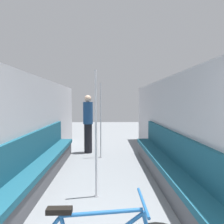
{
  "coord_description": "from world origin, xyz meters",
  "views": [
    {
      "loc": [
        0.07,
        -0.43,
        1.6
      ],
      "look_at": [
        0.12,
        1.57,
        1.49
      ],
      "focal_mm": 32.0,
      "sensor_mm": 36.0,
      "label": 1
    }
  ],
  "objects_px": {
    "bench_seat_row_left": "(35,172)",
    "grab_pole_near": "(96,136)",
    "passenger_standing": "(88,123)",
    "bench_seat_row_right": "(171,171)",
    "grab_pole_far": "(101,122)"
  },
  "relations": [
    {
      "from": "grab_pole_far",
      "to": "bench_seat_row_left",
      "type": "bearing_deg",
      "value": -118.54
    },
    {
      "from": "grab_pole_near",
      "to": "passenger_standing",
      "type": "height_order",
      "value": "grab_pole_near"
    },
    {
      "from": "bench_seat_row_left",
      "to": "passenger_standing",
      "type": "height_order",
      "value": "passenger_standing"
    },
    {
      "from": "bench_seat_row_right",
      "to": "passenger_standing",
      "type": "xyz_separation_m",
      "value": [
        -1.76,
        2.63,
        0.6
      ]
    },
    {
      "from": "bench_seat_row_right",
      "to": "grab_pole_near",
      "type": "distance_m",
      "value": 1.55
    },
    {
      "from": "bench_seat_row_left",
      "to": "grab_pole_far",
      "type": "distance_m",
      "value": 2.46
    },
    {
      "from": "passenger_standing",
      "to": "bench_seat_row_left",
      "type": "bearing_deg",
      "value": 10.74
    },
    {
      "from": "bench_seat_row_right",
      "to": "grab_pole_near",
      "type": "height_order",
      "value": "grab_pole_near"
    },
    {
      "from": "bench_seat_row_left",
      "to": "grab_pole_near",
      "type": "relative_size",
      "value": 2.38
    },
    {
      "from": "bench_seat_row_right",
      "to": "grab_pole_near",
      "type": "relative_size",
      "value": 2.38
    },
    {
      "from": "grab_pole_near",
      "to": "grab_pole_far",
      "type": "bearing_deg",
      "value": 89.94
    },
    {
      "from": "bench_seat_row_left",
      "to": "bench_seat_row_right",
      "type": "bearing_deg",
      "value": 0.0
    },
    {
      "from": "grab_pole_near",
      "to": "grab_pole_far",
      "type": "xyz_separation_m",
      "value": [
        0.0,
        2.35,
        0.0
      ]
    },
    {
      "from": "bench_seat_row_right",
      "to": "passenger_standing",
      "type": "distance_m",
      "value": 3.22
    },
    {
      "from": "grab_pole_near",
      "to": "passenger_standing",
      "type": "relative_size",
      "value": 1.18
    }
  ]
}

